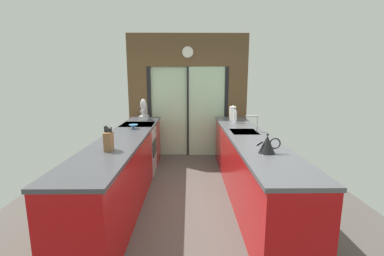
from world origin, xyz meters
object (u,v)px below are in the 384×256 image
(knife_block, at_px, (109,141))
(kettle, at_px, (267,144))
(oven_range, at_px, (139,149))
(soap_bottle, at_px, (235,117))
(stand_mixer, at_px, (144,112))
(paper_towel_roll, at_px, (233,114))
(mixing_bowl, at_px, (133,127))

(knife_block, xyz_separation_m, kettle, (1.78, -0.13, -0.01))
(oven_range, bearing_deg, soap_bottle, 4.11)
(knife_block, bearing_deg, oven_range, 90.59)
(kettle, bearing_deg, stand_mixer, 125.99)
(knife_block, xyz_separation_m, paper_towel_roll, (1.78, 2.19, 0.03))
(mixing_bowl, bearing_deg, oven_range, 92.28)
(oven_range, height_order, soap_bottle, soap_bottle)
(mixing_bowl, xyz_separation_m, kettle, (1.78, -1.44, 0.06))
(stand_mixer, distance_m, soap_bottle, 1.83)
(oven_range, bearing_deg, stand_mixer, 88.07)
(oven_range, xyz_separation_m, soap_bottle, (1.80, 0.13, 0.58))
(mixing_bowl, xyz_separation_m, knife_block, (-0.00, -1.32, 0.07))
(knife_block, distance_m, paper_towel_roll, 2.82)
(knife_block, relative_size, paper_towel_roll, 0.94)
(kettle, distance_m, paper_towel_roll, 2.31)
(knife_block, bearing_deg, mixing_bowl, 90.00)
(mixing_bowl, distance_m, stand_mixer, 1.02)
(mixing_bowl, distance_m, paper_towel_roll, 1.98)
(mixing_bowl, xyz_separation_m, stand_mixer, (0.00, 1.01, 0.12))
(oven_range, distance_m, mixing_bowl, 0.69)
(stand_mixer, bearing_deg, oven_range, -91.93)
(stand_mixer, bearing_deg, soap_bottle, -13.21)
(knife_block, height_order, soap_bottle, knife_block)
(kettle, bearing_deg, oven_range, 133.36)
(soap_bottle, bearing_deg, paper_towel_roll, 90.00)
(mixing_bowl, height_order, stand_mixer, stand_mixer)
(stand_mixer, xyz_separation_m, soap_bottle, (1.78, -0.42, -0.04))
(oven_range, bearing_deg, paper_towel_roll, 12.72)
(kettle, bearing_deg, mixing_bowl, 141.01)
(stand_mixer, bearing_deg, knife_block, -90.00)
(paper_towel_roll, bearing_deg, oven_range, -167.28)
(oven_range, xyz_separation_m, kettle, (1.80, -1.91, 0.56))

